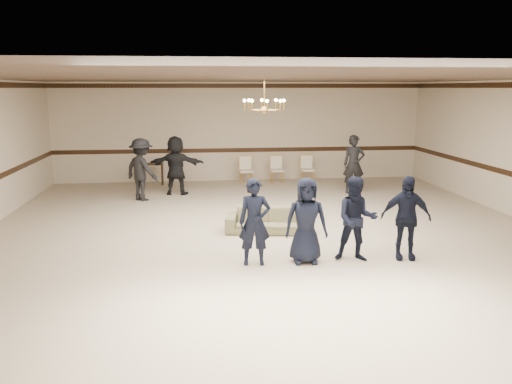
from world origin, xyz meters
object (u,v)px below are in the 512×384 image
chandelier (264,95)px  adult_right (354,164)px  boy_b (306,221)px  adult_mid (176,165)px  boy_d (406,218)px  console_table (151,174)px  banquet_chair_right (308,169)px  settee (268,220)px  boy_c (356,219)px  banquet_chair_mid (277,170)px  adult_left (142,170)px  banquet_chair_left (246,171)px  boy_a (255,222)px

chandelier → adult_right: (3.07, 3.40, -2.03)m
boy_b → adult_right: 6.51m
adult_mid → boy_d: bearing=133.2°
console_table → adult_mid: bearing=-61.3°
chandelier → banquet_chair_right: bearing=68.1°
boy_b → settee: 2.13m
boy_b → boy_c: same height
boy_d → adult_mid: 7.63m
banquet_chair_mid → settee: bearing=-104.9°
adult_mid → console_table: size_ratio=2.07×
console_table → adult_left: bearing=-89.9°
adult_right → console_table: bearing=168.8°
boy_b → adult_mid: bearing=113.8°
boy_d → banquet_chair_mid: 7.87m
banquet_chair_right → adult_right: bearing=-62.4°
boy_b → banquet_chair_mid: boy_b is taller
adult_left → banquet_chair_left: (3.04, 2.15, -0.41)m
boy_b → boy_c: bearing=2.8°
boy_a → adult_left: size_ratio=0.89×
boy_c → banquet_chair_mid: (-0.19, 7.79, -0.32)m
banquet_chair_right → adult_mid: bearing=-160.6°
banquet_chair_left → boy_b: bearing=-93.5°
boy_a → adult_right: adult_right is taller
adult_mid → adult_right: size_ratio=1.00×
chandelier → boy_c: (1.30, -2.54, -2.12)m
chandelier → adult_right: chandelier is taller
boy_c → settee: size_ratio=0.85×
boy_d → banquet_chair_left: boy_d is taller
boy_a → banquet_chair_mid: boy_a is taller
chandelier → boy_c: chandelier is taller
boy_a → console_table: 8.35m
adult_right → banquet_chair_mid: (-1.96, 1.85, -0.41)m
boy_c → console_table: bearing=129.4°
adult_right → banquet_chair_left: 3.51m
boy_a → adult_right: size_ratio=0.89×
settee → adult_left: adult_left is taller
chandelier → banquet_chair_mid: (1.11, 5.25, -2.44)m
boy_a → banquet_chair_left: size_ratio=1.75×
settee → adult_mid: bearing=125.5°
boy_d → banquet_chair_right: 7.80m
settee → adult_right: 4.99m
boy_a → banquet_chair_right: size_ratio=1.75×
chandelier → boy_b: size_ratio=0.62×
boy_b → adult_left: size_ratio=0.89×
adult_mid → banquet_chair_mid: (3.14, 1.45, -0.41)m
chandelier → banquet_chair_right: chandelier is taller
banquet_chair_left → banquet_chair_right: same height
boy_a → boy_b: (0.90, 0.00, 0.00)m
chandelier → console_table: size_ratio=1.15×
banquet_chair_mid → banquet_chair_right: bearing=-4.2°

